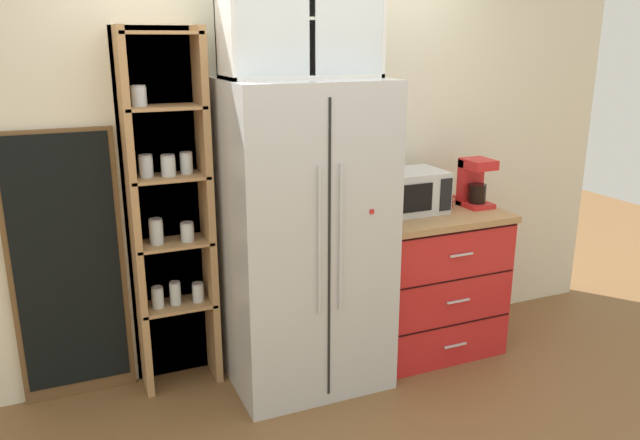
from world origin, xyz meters
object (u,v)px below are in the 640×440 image
(chalkboard_menu, at_px, (68,268))
(microwave, at_px, (408,192))
(mug_red, at_px, (446,200))
(bottle_cobalt, at_px, (431,194))
(bottle_green, at_px, (426,191))
(mug_sage, at_px, (437,205))
(refrigerator, at_px, (304,237))
(coffee_maker, at_px, (474,182))

(chalkboard_menu, bearing_deg, microwave, -6.85)
(mug_red, height_order, bottle_cobalt, bottle_cobalt)
(bottle_green, bearing_deg, mug_sage, -89.31)
(refrigerator, xyz_separation_m, mug_red, (1.03, 0.10, 0.09))
(bottle_green, bearing_deg, coffee_maker, -14.99)
(microwave, distance_m, bottle_cobalt, 0.16)
(microwave, distance_m, bottle_green, 0.16)
(mug_red, bearing_deg, coffee_maker, -16.53)
(microwave, relative_size, bottle_cobalt, 1.80)
(mug_red, bearing_deg, bottle_green, 166.96)
(mug_red, distance_m, bottle_green, 0.16)
(chalkboard_menu, bearing_deg, coffee_maker, -6.52)
(mug_red, distance_m, chalkboard_menu, 2.31)
(mug_sage, relative_size, bottle_green, 0.49)
(mug_sage, bearing_deg, chalkboard_menu, 171.26)
(refrigerator, relative_size, microwave, 4.03)
(refrigerator, bearing_deg, coffee_maker, 2.18)
(coffee_maker, bearing_deg, mug_red, 163.47)
(mug_sage, xyz_separation_m, bottle_cobalt, (-0.00, 0.08, 0.06))
(refrigerator, relative_size, mug_red, 14.36)
(refrigerator, height_order, microwave, refrigerator)
(bottle_cobalt, height_order, chalkboard_menu, chalkboard_menu)
(bottle_cobalt, height_order, bottle_green, bottle_green)
(coffee_maker, bearing_deg, refrigerator, -177.82)
(microwave, xyz_separation_m, coffee_maker, (0.47, -0.04, 0.03))
(coffee_maker, bearing_deg, microwave, 174.87)
(mug_red, bearing_deg, bottle_cobalt, -169.59)
(bottle_cobalt, xyz_separation_m, chalkboard_menu, (-2.15, 0.26, -0.27))
(refrigerator, distance_m, chalkboard_menu, 1.31)
(refrigerator, xyz_separation_m, mug_sage, (0.89, -0.00, 0.09))
(refrigerator, bearing_deg, chalkboard_menu, 165.44)
(refrigerator, height_order, coffee_maker, refrigerator)
(bottle_green, bearing_deg, bottle_cobalt, -90.00)
(refrigerator, relative_size, mug_sage, 14.38)
(mug_red, height_order, chalkboard_menu, chalkboard_menu)
(mug_sage, relative_size, bottle_cobalt, 0.50)
(bottle_green, distance_m, chalkboard_menu, 2.18)
(mug_sage, xyz_separation_m, bottle_green, (-0.00, 0.13, 0.06))
(refrigerator, distance_m, coffee_maker, 1.22)
(mug_red, height_order, bottle_green, bottle_green)
(microwave, distance_m, coffee_maker, 0.47)
(refrigerator, bearing_deg, mug_red, 5.38)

